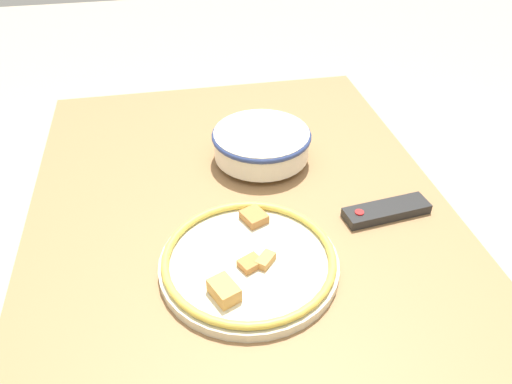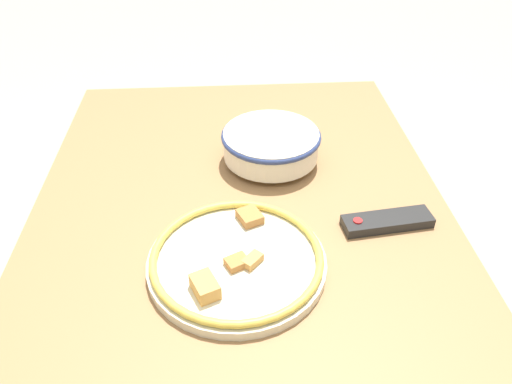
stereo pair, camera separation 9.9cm
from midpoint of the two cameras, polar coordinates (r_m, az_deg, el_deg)
The scene contains 4 objects.
dining_table at distance 1.04m, azimuth -4.04°, elevation -6.95°, with size 1.22×0.85×0.70m.
noodle_bowl at distance 1.13m, azimuth -1.90°, elevation 5.48°, with size 0.22×0.22×0.07m.
food_plate at distance 0.88m, azimuth -4.10°, elevation -8.05°, with size 0.31×0.31×0.04m.
tv_remote at distance 1.01m, azimuth 11.98°, elevation -2.22°, with size 0.07×0.18×0.02m.
Camera 1 is at (0.74, -0.12, 1.34)m, focal length 35.00 mm.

